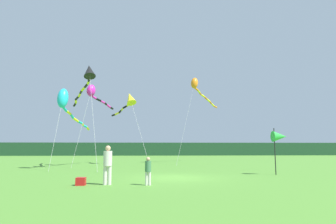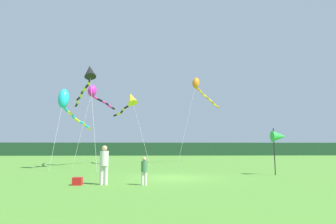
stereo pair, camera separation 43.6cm
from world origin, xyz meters
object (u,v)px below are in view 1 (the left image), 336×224
object	(u,v)px
person_adult	(108,163)
person_child	(148,169)
kite_orange	(197,87)
banner_flag_pole	(279,137)
cooler_box	(81,181)
kite_magenta	(93,93)
kite_black	(88,76)
kite_yellow	(129,100)
kite_cyan	(66,102)

from	to	relation	value
person_adult	person_child	world-z (taller)	person_adult
kite_orange	banner_flag_pole	bearing A→B (deg)	-76.56
cooler_box	banner_flag_pole	bearing A→B (deg)	20.62
person_child	cooler_box	size ratio (longest dim) A/B	3.03
cooler_box	kite_magenta	distance (m)	15.06
kite_black	kite_yellow	size ratio (longest dim) A/B	1.21
banner_flag_pole	kite_black	size ratio (longest dim) A/B	0.32
kite_magenta	kite_cyan	bearing A→B (deg)	-115.46
person_child	kite_black	distance (m)	13.95
cooler_box	kite_magenta	bearing A→B (deg)	99.99
banner_flag_pole	kite_orange	size ratio (longest dim) A/B	0.31
kite_cyan	kite_yellow	xyz separation A→B (m)	(4.75, 5.74, 1.26)
banner_flag_pole	kite_yellow	size ratio (longest dim) A/B	0.39
person_child	kite_cyan	distance (m)	13.21
person_child	banner_flag_pole	distance (m)	9.62
kite_magenta	kite_black	bearing A→B (deg)	-89.18
person_child	kite_cyan	xyz separation A→B (m)	(-6.97, 10.19, 4.69)
kite_cyan	kite_orange	distance (m)	14.56
banner_flag_pole	kite_orange	world-z (taller)	kite_orange
kite_orange	kite_magenta	world-z (taller)	kite_orange
person_child	kite_orange	xyz separation A→B (m)	(5.22, 17.56, 7.72)
cooler_box	kite_black	xyz separation A→B (m)	(-2.30, 10.56, 7.67)
kite_orange	kite_yellow	bearing A→B (deg)	-167.64
cooler_box	kite_black	bearing A→B (deg)	102.30
person_adult	kite_orange	world-z (taller)	kite_orange
banner_flag_pole	kite_cyan	size ratio (longest dim) A/B	0.35
banner_flag_pole	kite_orange	distance (m)	14.76
kite_black	kite_cyan	size ratio (longest dim) A/B	1.09
banner_flag_pole	kite_magenta	size ratio (longest dim) A/B	0.38
person_child	kite_magenta	xyz separation A→B (m)	(-5.41, 13.45, 6.15)
kite_black	kite_orange	bearing A→B (deg)	32.82
person_child	banner_flag_pole	bearing A→B (deg)	28.10
kite_orange	kite_magenta	size ratio (longest dim) A/B	1.23
kite_black	banner_flag_pole	bearing A→B (deg)	-24.52
kite_magenta	kite_orange	bearing A→B (deg)	21.09
kite_black	kite_cyan	bearing A→B (deg)	-161.52
kite_orange	kite_magenta	xyz separation A→B (m)	(-10.64, -4.10, -1.57)
cooler_box	kite_magenta	xyz separation A→B (m)	(-2.34, 13.29, 6.68)
person_child	kite_orange	size ratio (longest dim) A/B	0.14
banner_flag_pole	kite_magenta	world-z (taller)	kite_magenta
cooler_box	kite_black	size ratio (longest dim) A/B	0.05
banner_flag_pole	person_adult	bearing A→B (deg)	-157.67
cooler_box	kite_magenta	world-z (taller)	kite_magenta
person_child	kite_yellow	size ratio (longest dim) A/B	0.17
banner_flag_pole	kite_cyan	world-z (taller)	kite_cyan
cooler_box	banner_flag_pole	distance (m)	12.41
banner_flag_pole	kite_orange	bearing A→B (deg)	103.44
kite_cyan	person_child	bearing A→B (deg)	-55.63
cooler_box	kite_cyan	world-z (taller)	kite_cyan
banner_flag_pole	kite_black	xyz separation A→B (m)	(-13.73, 6.26, 5.45)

